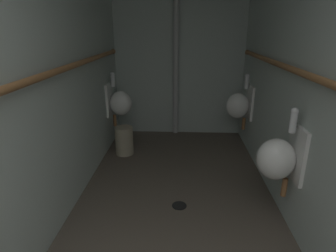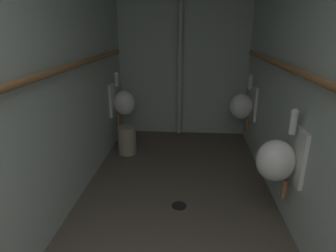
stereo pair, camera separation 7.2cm
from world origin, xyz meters
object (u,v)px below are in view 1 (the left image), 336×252
at_px(urinal_right_mid, 279,158).
at_px(waste_bin, 124,141).
at_px(standpipe_back_wall, 176,51).
at_px(floor_drain, 179,205).
at_px(urinal_right_far, 239,105).
at_px(urinal_left_mid, 119,102).

xyz_separation_m(urinal_right_mid, waste_bin, (-1.51, 1.35, -0.44)).
xyz_separation_m(standpipe_back_wall, waste_bin, (-0.65, -0.77, -1.08)).
height_order(floor_drain, waste_bin, waste_bin).
bearing_deg(urinal_right_far, urinal_right_mid, -90.00).
distance_m(urinal_left_mid, waste_bin, 0.54).
bearing_deg(standpipe_back_wall, floor_drain, -87.55).
distance_m(urinal_right_mid, standpipe_back_wall, 2.37).
xyz_separation_m(urinal_right_mid, urinal_right_far, (0.00, 1.60, 0.00)).
xyz_separation_m(urinal_right_far, floor_drain, (-0.78, -1.39, -0.62)).
height_order(urinal_left_mid, floor_drain, urinal_left_mid).
bearing_deg(urinal_right_mid, urinal_right_far, 90.00).
height_order(urinal_right_mid, urinal_right_far, same).
relative_size(urinal_right_far, standpipe_back_wall, 0.30).
distance_m(urinal_left_mid, floor_drain, 1.78).
bearing_deg(urinal_right_mid, urinal_left_mid, 134.40).
height_order(urinal_right_far, floor_drain, urinal_right_far).
bearing_deg(standpipe_back_wall, waste_bin, -130.38).
distance_m(urinal_left_mid, urinal_right_mid, 2.32).
bearing_deg(urinal_right_mid, waste_bin, 138.35).
xyz_separation_m(urinal_right_mid, standpipe_back_wall, (-0.86, 2.12, 0.65)).
bearing_deg(waste_bin, urinal_left_mid, 109.17).
bearing_deg(urinal_right_mid, floor_drain, 164.65).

